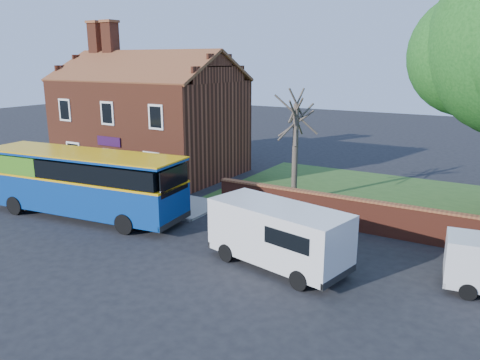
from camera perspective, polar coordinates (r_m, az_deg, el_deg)
The scene contains 9 objects.
ground at distance 22.18m, azimuth -16.43°, elevation -7.00°, with size 120.00×120.00×0.00m, color black.
pavement at distance 30.80m, azimuth -17.61°, elevation -0.98°, with size 18.00×3.50×0.12m, color gray.
kerb at distance 29.71m, azimuth -20.10°, elevation -1.72°, with size 18.00×0.15×0.14m, color slate.
grass_strip at distance 28.07m, azimuth 24.41°, elevation -3.17°, with size 26.00×12.00×0.04m, color #426B28.
shop_building at distance 34.16m, azimuth -10.88°, elevation 6.65°, with size 12.30×8.13×10.50m.
boundary_wall at distance 22.14m, azimuth 22.75°, elevation -5.36°, with size 22.00×0.38×1.60m.
bus at distance 25.45m, azimuth -19.22°, elevation 0.03°, with size 11.29×4.03×3.36m.
van_near at distance 18.27m, azimuth 4.75°, elevation -6.47°, with size 5.94×3.36×2.46m.
bare_tree at distance 26.34m, azimuth 6.74°, elevation 3.92°, with size 2.28×2.72×6.09m.
Camera 1 is at (15.44, -13.84, 7.87)m, focal length 35.00 mm.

